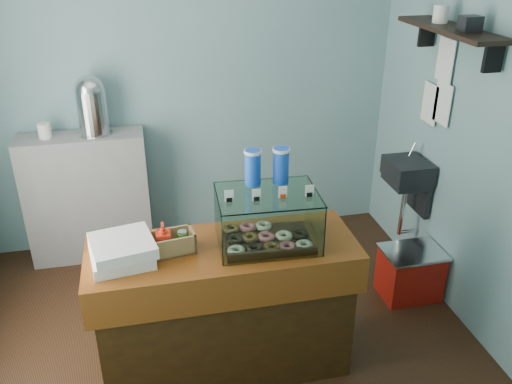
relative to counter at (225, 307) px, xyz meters
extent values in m
plane|color=black|center=(0.00, 0.25, -0.46)|extent=(3.50, 3.50, 0.00)
cube|color=#6F9AA2|center=(0.00, 1.75, 0.94)|extent=(3.50, 0.04, 2.80)
cube|color=#6F9AA2|center=(0.00, -1.25, 0.94)|extent=(3.50, 0.04, 2.80)
cube|color=#6F9AA2|center=(1.75, 0.25, 0.94)|extent=(0.04, 3.00, 2.80)
cube|color=black|center=(1.58, 0.80, 0.44)|extent=(0.30, 0.35, 0.15)
cube|color=black|center=(1.71, 0.80, 0.24)|extent=(0.04, 0.30, 0.35)
cylinder|color=silver|center=(1.65, 0.90, 0.56)|extent=(0.02, 0.02, 0.12)
cylinder|color=silver|center=(1.58, 0.80, 0.09)|extent=(0.04, 0.04, 0.45)
cube|color=black|center=(1.60, 0.55, 1.54)|extent=(0.25, 1.00, 0.03)
cube|color=black|center=(1.67, 0.15, 1.44)|extent=(0.12, 0.03, 0.18)
cube|color=black|center=(1.67, 0.95, 1.44)|extent=(0.12, 0.03, 0.18)
cube|color=white|center=(1.73, 0.70, 0.99)|extent=(0.01, 0.21, 0.30)
cube|color=white|center=(1.73, 0.87, 0.94)|extent=(0.01, 0.21, 0.30)
cube|color=white|center=(1.73, 0.75, 1.29)|extent=(0.01, 0.21, 0.30)
cube|color=#3E230B|center=(0.00, 0.00, -0.04)|extent=(1.50, 0.56, 0.84)
cube|color=#452609|center=(0.00, 0.00, 0.41)|extent=(1.60, 0.60, 0.06)
cube|color=#452609|center=(0.00, -0.28, 0.29)|extent=(1.60, 0.04, 0.18)
cube|color=gray|center=(-0.90, 1.57, 0.09)|extent=(1.00, 0.32, 1.10)
cube|color=#351A10|center=(0.27, 0.00, 0.45)|extent=(0.54, 0.39, 0.02)
torus|color=beige|center=(0.06, -0.11, 0.48)|extent=(0.10, 0.10, 0.03)
torus|color=black|center=(0.16, -0.12, 0.48)|extent=(0.10, 0.10, 0.03)
torus|color=brown|center=(0.26, -0.12, 0.48)|extent=(0.10, 0.10, 0.03)
torus|color=#E0697A|center=(0.36, -0.13, 0.48)|extent=(0.10, 0.10, 0.03)
torus|color=beige|center=(0.46, -0.13, 0.48)|extent=(0.10, 0.10, 0.03)
torus|color=black|center=(0.07, 0.01, 0.48)|extent=(0.10, 0.10, 0.03)
torus|color=brown|center=(0.17, 0.00, 0.48)|extent=(0.10, 0.10, 0.03)
torus|color=#E0697A|center=(0.27, 0.00, 0.48)|extent=(0.10, 0.10, 0.03)
torus|color=beige|center=(0.37, -0.01, 0.48)|extent=(0.10, 0.10, 0.03)
torus|color=black|center=(0.47, -0.01, 0.48)|extent=(0.10, 0.10, 0.03)
torus|color=brown|center=(0.07, 0.13, 0.48)|extent=(0.10, 0.10, 0.03)
torus|color=#E0697A|center=(0.17, 0.13, 0.48)|extent=(0.10, 0.10, 0.03)
torus|color=beige|center=(0.27, 0.12, 0.48)|extent=(0.10, 0.10, 0.03)
cube|color=white|center=(0.26, -0.21, 0.60)|extent=(0.58, 0.03, 0.31)
cube|color=white|center=(0.28, 0.21, 0.60)|extent=(0.58, 0.03, 0.31)
cube|color=white|center=(-0.02, 0.01, 0.60)|extent=(0.03, 0.42, 0.31)
cube|color=white|center=(0.55, -0.01, 0.60)|extent=(0.03, 0.42, 0.31)
cube|color=white|center=(0.27, 0.00, 0.76)|extent=(0.61, 0.46, 0.01)
cube|color=white|center=(0.04, -0.04, 0.80)|extent=(0.05, 0.01, 0.07)
cube|color=black|center=(0.04, -0.04, 0.77)|extent=(0.03, 0.02, 0.02)
cube|color=white|center=(0.19, -0.05, 0.80)|extent=(0.05, 0.01, 0.07)
cube|color=black|center=(0.19, -0.05, 0.77)|extent=(0.03, 0.02, 0.02)
cube|color=white|center=(0.34, -0.05, 0.80)|extent=(0.05, 0.01, 0.07)
cube|color=red|center=(0.34, -0.05, 0.77)|extent=(0.03, 0.02, 0.02)
cube|color=white|center=(0.49, -0.06, 0.80)|extent=(0.05, 0.01, 0.07)
cube|color=black|center=(0.49, -0.06, 0.77)|extent=(0.03, 0.02, 0.02)
cylinder|color=blue|center=(0.21, 0.14, 0.87)|extent=(0.09, 0.09, 0.22)
cylinder|color=white|center=(0.21, 0.14, 0.97)|extent=(0.10, 0.10, 0.02)
cylinder|color=blue|center=(0.38, 0.13, 0.87)|extent=(0.09, 0.09, 0.22)
cylinder|color=white|center=(0.38, 0.13, 0.97)|extent=(0.10, 0.10, 0.02)
cube|color=#A28551|center=(-0.29, 0.02, 0.45)|extent=(0.27, 0.19, 0.01)
cube|color=#A28551|center=(-0.28, -0.05, 0.50)|extent=(0.25, 0.05, 0.12)
cube|color=#A28551|center=(-0.30, 0.08, 0.50)|extent=(0.25, 0.05, 0.12)
cube|color=#A28551|center=(-0.41, 0.00, 0.50)|extent=(0.04, 0.15, 0.12)
cube|color=#A28551|center=(-0.17, 0.03, 0.50)|extent=(0.04, 0.15, 0.12)
imported|color=red|center=(-0.34, 0.01, 0.55)|extent=(0.10, 0.10, 0.19)
cylinder|color=#3B8E26|center=(-0.23, 0.03, 0.50)|extent=(0.06, 0.06, 0.10)
cylinder|color=silver|center=(-0.23, 0.03, 0.56)|extent=(0.05, 0.05, 0.01)
cube|color=white|center=(-0.58, -0.02, 0.48)|extent=(0.38, 0.38, 0.07)
cube|color=white|center=(-0.57, -0.02, 0.54)|extent=(0.39, 0.39, 0.07)
cylinder|color=silver|center=(-0.77, 1.57, 0.65)|extent=(0.26, 0.26, 0.01)
cylinder|color=silver|center=(-0.77, 1.57, 0.83)|extent=(0.23, 0.23, 0.35)
sphere|color=silver|center=(-0.77, 1.57, 1.00)|extent=(0.23, 0.23, 0.23)
cube|color=#AF170E|center=(1.51, 0.44, -0.27)|extent=(0.44, 0.33, 0.38)
cube|color=silver|center=(1.51, 0.44, -0.07)|extent=(0.46, 0.35, 0.02)
camera|label=1|loc=(-0.39, -2.69, 2.14)|focal=38.00mm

